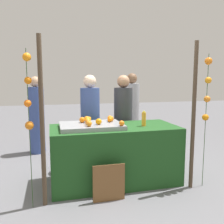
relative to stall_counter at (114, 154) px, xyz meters
name	(u,v)px	position (x,y,z in m)	size (l,w,h in m)	color
ground_plane	(114,181)	(0.00, 0.00, -0.43)	(24.00, 24.00, 0.00)	slate
stall_counter	(114,154)	(0.00, 0.00, 0.00)	(1.90, 0.87, 0.87)	#1E4C1E
orange_tray	(91,126)	(-0.36, -0.01, 0.46)	(0.91, 0.65, 0.06)	gray
orange_0	(110,120)	(-0.06, 0.05, 0.53)	(0.07, 0.07, 0.07)	orange
orange_1	(88,122)	(-0.42, -0.10, 0.53)	(0.07, 0.07, 0.07)	orange
orange_2	(88,121)	(-0.41, -0.01, 0.53)	(0.08, 0.08, 0.08)	orange
orange_3	(82,120)	(-0.47, 0.11, 0.54)	(0.08, 0.08, 0.08)	orange
orange_4	(89,124)	(-0.42, -0.21, 0.53)	(0.08, 0.08, 0.08)	orange
orange_5	(122,123)	(0.03, -0.29, 0.53)	(0.08, 0.08, 0.08)	orange
orange_6	(87,119)	(-0.40, 0.14, 0.54)	(0.09, 0.09, 0.09)	orange
orange_7	(99,122)	(-0.26, -0.10, 0.54)	(0.09, 0.09, 0.09)	orange
orange_8	(110,118)	(-0.02, 0.19, 0.53)	(0.08, 0.08, 0.08)	orange
orange_9	(111,119)	(-0.02, 0.11, 0.53)	(0.08, 0.08, 0.08)	orange
orange_10	(89,119)	(-0.36, 0.21, 0.53)	(0.07, 0.07, 0.07)	orange
juice_bottle	(144,119)	(0.44, -0.08, 0.54)	(0.06, 0.06, 0.23)	orange
chalkboard_sign	(109,183)	(-0.23, -0.58, -0.19)	(0.42, 0.03, 0.50)	brown
vendor_left	(90,126)	(-0.26, 0.66, 0.33)	(0.33, 0.33, 1.65)	#384C8C
vendor_right	(123,124)	(0.34, 0.66, 0.33)	(0.33, 0.33, 1.65)	#333338
crowd_person_0	(37,118)	(-1.22, 1.86, 0.33)	(0.33, 0.33, 1.63)	#384C8C
crowd_person_1	(132,114)	(0.87, 1.74, 0.36)	(0.34, 0.34, 1.71)	#99999E
canopy_post_left	(42,123)	(-1.03, -0.48, 0.61)	(0.06, 0.06, 2.09)	#473828
canopy_post_right	(193,117)	(1.03, -0.48, 0.61)	(0.06, 0.06, 2.09)	#473828
garland_strand_left	(28,95)	(-1.17, -0.50, 0.96)	(0.11, 0.12, 1.92)	#2D4C23
garland_strand_right	(207,89)	(1.23, -0.48, 1.01)	(0.10, 0.11, 1.92)	#2D4C23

